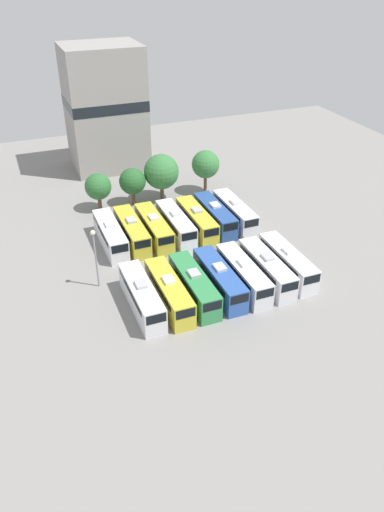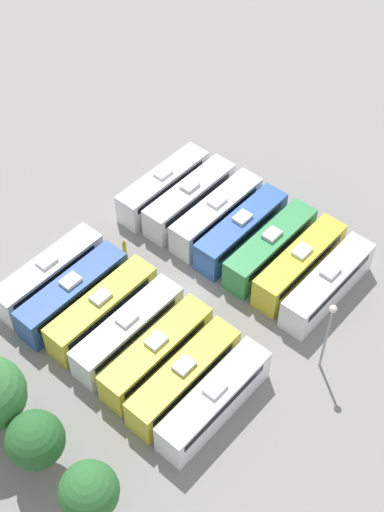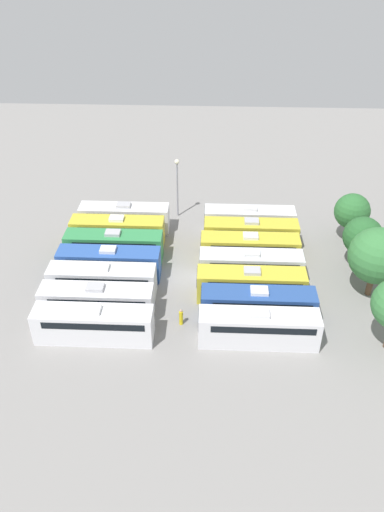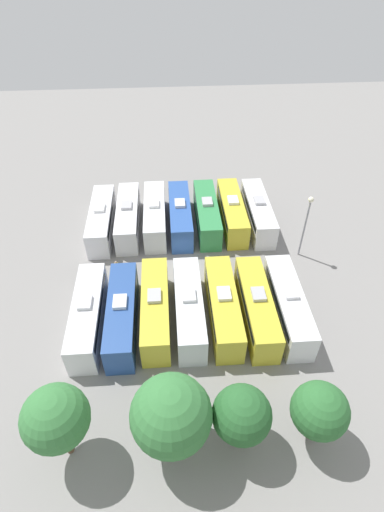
{
  "view_description": "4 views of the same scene",
  "coord_description": "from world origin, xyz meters",
  "px_view_note": "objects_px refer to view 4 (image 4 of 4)",
  "views": [
    {
      "loc": [
        -20.6,
        -50.86,
        34.94
      ],
      "look_at": [
        -1.01,
        -1.43,
        1.64
      ],
      "focal_mm": 35.0,
      "sensor_mm": 36.0,
      "label": 1
    },
    {
      "loc": [
        -25.85,
        29.07,
        48.31
      ],
      "look_at": [
        1.04,
        -1.72,
        2.29
      ],
      "focal_mm": 50.0,
      "sensor_mm": 36.0,
      "label": 2
    },
    {
      "loc": [
        41.89,
        3.05,
        31.73
      ],
      "look_at": [
        0.31,
        1.2,
        2.98
      ],
      "focal_mm": 35.0,
      "sensor_mm": 36.0,
      "label": 3
    },
    {
      "loc": [
        1.45,
        31.64,
        29.87
      ],
      "look_at": [
        -0.73,
        1.26,
        2.69
      ],
      "focal_mm": 28.0,
      "sensor_mm": 36.0,
      "label": 4
    }
  ],
  "objects_px": {
    "bus_5": "(128,216)",
    "bus_6": "(102,219)",
    "bus_12": "(122,314)",
    "tree_0": "(320,411)",
    "bus_7": "(288,304)",
    "bus_11": "(155,308)",
    "worker_person": "(117,268)",
    "tree_2": "(171,415)",
    "light_pole": "(307,217)",
    "bus_4": "(155,215)",
    "tree_1": "(242,415)",
    "bus_9": "(223,306)",
    "bus_1": "(232,211)",
    "bus_10": "(189,307)",
    "bus_2": "(207,213)",
    "bus_3": "(180,214)",
    "bus_13": "(88,315)",
    "bus_8": "(257,306)",
    "bus_0": "(258,212)"
  },
  "relations": [
    {
      "from": "tree_0",
      "to": "bus_6",
      "type": "bearing_deg",
      "value": -55.97
    },
    {
      "from": "bus_4",
      "to": "bus_11",
      "type": "height_order",
      "value": "same"
    },
    {
      "from": "bus_1",
      "to": "bus_12",
      "type": "height_order",
      "value": "same"
    },
    {
      "from": "bus_6",
      "to": "bus_4",
      "type": "bearing_deg",
      "value": -176.14
    },
    {
      "from": "bus_9",
      "to": "tree_2",
      "type": "bearing_deg",
      "value": 66.33
    },
    {
      "from": "bus_2",
      "to": "bus_6",
      "type": "bearing_deg",
      "value": 1.62
    },
    {
      "from": "bus_12",
      "to": "tree_0",
      "type": "distance_m",
      "value": 18.43
    },
    {
      "from": "bus_4",
      "to": "bus_7",
      "type": "relative_size",
      "value": 1.0
    },
    {
      "from": "bus_5",
      "to": "bus_7",
      "type": "distance_m",
      "value": 21.65
    },
    {
      "from": "bus_5",
      "to": "bus_10",
      "type": "distance_m",
      "value": 16.02
    },
    {
      "from": "bus_10",
      "to": "bus_2",
      "type": "bearing_deg",
      "value": -102.02
    },
    {
      "from": "bus_2",
      "to": "bus_9",
      "type": "bearing_deg",
      "value": 90.18
    },
    {
      "from": "bus_4",
      "to": "bus_10",
      "type": "relative_size",
      "value": 1.0
    },
    {
      "from": "worker_person",
      "to": "tree_2",
      "type": "relative_size",
      "value": 0.23
    },
    {
      "from": "bus_12",
      "to": "bus_4",
      "type": "bearing_deg",
      "value": -101.29
    },
    {
      "from": "bus_0",
      "to": "bus_5",
      "type": "relative_size",
      "value": 1.0
    },
    {
      "from": "bus_10",
      "to": "bus_11",
      "type": "distance_m",
      "value": 3.12
    },
    {
      "from": "bus_6",
      "to": "tree_0",
      "type": "xyz_separation_m",
      "value": [
        -17.62,
        26.1,
        2.06
      ]
    },
    {
      "from": "bus_8",
      "to": "tree_1",
      "type": "height_order",
      "value": "tree_1"
    },
    {
      "from": "bus_7",
      "to": "tree_2",
      "type": "xyz_separation_m",
      "value": [
        11.2,
        11.43,
        2.92
      ]
    },
    {
      "from": "bus_4",
      "to": "bus_9",
      "type": "xyz_separation_m",
      "value": [
        -6.32,
        14.86,
        0.0
      ]
    },
    {
      "from": "bus_3",
      "to": "bus_7",
      "type": "bearing_deg",
      "value": 121.99
    },
    {
      "from": "bus_7",
      "to": "bus_11",
      "type": "distance_m",
      "value": 12.38
    },
    {
      "from": "tree_0",
      "to": "bus_4",
      "type": "bearing_deg",
      "value": -66.88
    },
    {
      "from": "tree_1",
      "to": "bus_5",
      "type": "bearing_deg",
      "value": -70.86
    },
    {
      "from": "bus_1",
      "to": "bus_2",
      "type": "distance_m",
      "value": 3.09
    },
    {
      "from": "bus_12",
      "to": "bus_1",
      "type": "bearing_deg",
      "value": -129.17
    },
    {
      "from": "bus_2",
      "to": "tree_1",
      "type": "relative_size",
      "value": 1.79
    },
    {
      "from": "bus_12",
      "to": "worker_person",
      "type": "height_order",
      "value": "bus_12"
    },
    {
      "from": "tree_2",
      "to": "bus_9",
      "type": "bearing_deg",
      "value": -113.67
    },
    {
      "from": "bus_4",
      "to": "bus_5",
      "type": "bearing_deg",
      "value": 1.87
    },
    {
      "from": "bus_11",
      "to": "tree_1",
      "type": "relative_size",
      "value": 1.79
    },
    {
      "from": "bus_9",
      "to": "bus_13",
      "type": "bearing_deg",
      "value": 0.77
    },
    {
      "from": "bus_10",
      "to": "tree_2",
      "type": "relative_size",
      "value": 1.43
    },
    {
      "from": "bus_3",
      "to": "worker_person",
      "type": "bearing_deg",
      "value": 47.79
    },
    {
      "from": "bus_9",
      "to": "tree_0",
      "type": "xyz_separation_m",
      "value": [
        -5.01,
        11.67,
        2.06
      ]
    },
    {
      "from": "bus_6",
      "to": "bus_9",
      "type": "distance_m",
      "value": 19.17
    },
    {
      "from": "bus_12",
      "to": "bus_13",
      "type": "distance_m",
      "value": 3.1
    },
    {
      "from": "bus_5",
      "to": "bus_6",
      "type": "xyz_separation_m",
      "value": [
        3.1,
        0.32,
        0.0
      ]
    },
    {
      "from": "bus_9",
      "to": "worker_person",
      "type": "height_order",
      "value": "bus_9"
    },
    {
      "from": "bus_6",
      "to": "light_pole",
      "type": "xyz_separation_m",
      "value": [
        -22.37,
        5.91,
        3.47
      ]
    },
    {
      "from": "bus_4",
      "to": "tree_0",
      "type": "distance_m",
      "value": 28.92
    },
    {
      "from": "bus_0",
      "to": "bus_7",
      "type": "xyz_separation_m",
      "value": [
        0.07,
        14.86,
        0.0
      ]
    },
    {
      "from": "bus_4",
      "to": "tree_1",
      "type": "xyz_separation_m",
      "value": [
        -5.95,
        26.46,
        2.09
      ]
    },
    {
      "from": "bus_9",
      "to": "bus_8",
      "type": "bearing_deg",
      "value": 174.93
    },
    {
      "from": "bus_4",
      "to": "tree_2",
      "type": "distance_m",
      "value": 26.74
    },
    {
      "from": "tree_2",
      "to": "bus_13",
      "type": "bearing_deg",
      "value": -57.59
    },
    {
      "from": "bus_3",
      "to": "bus_11",
      "type": "bearing_deg",
      "value": 78.25
    },
    {
      "from": "tree_2",
      "to": "light_pole",
      "type": "bearing_deg",
      "value": -126.36
    },
    {
      "from": "bus_9",
      "to": "tree_1",
      "type": "height_order",
      "value": "tree_1"
    }
  ]
}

